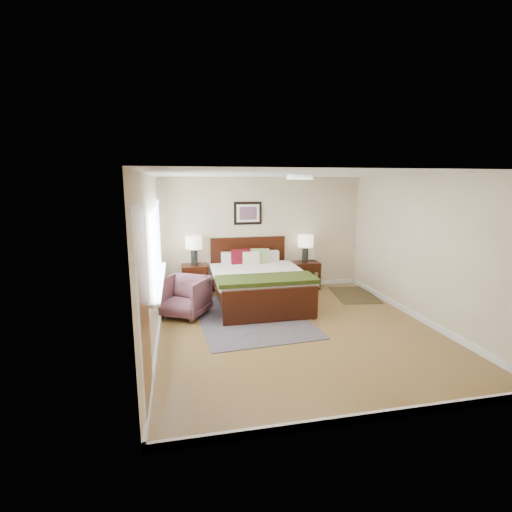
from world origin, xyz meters
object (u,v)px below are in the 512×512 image
object	(u,v)px
lamp_left	(194,245)
rug_persian	(251,316)
nightstand_left	(195,271)
lamp_right	(306,243)
bed	(258,277)
armchair	(184,297)
nightstand_right	(305,273)

from	to	relation	value
lamp_left	rug_persian	size ratio (longest dim) A/B	0.23
nightstand_left	lamp_left	bearing A→B (deg)	90.00
lamp_right	lamp_left	bearing A→B (deg)	180.00
bed	nightstand_left	world-z (taller)	bed
armchair	nightstand_left	bearing A→B (deg)	108.79
lamp_right	rug_persian	world-z (taller)	lamp_right
nightstand_left	nightstand_right	size ratio (longest dim) A/B	1.07
lamp_left	nightstand_left	bearing A→B (deg)	-90.00
nightstand_left	lamp_right	bearing A→B (deg)	0.51
armchair	rug_persian	bearing A→B (deg)	16.19
bed	lamp_right	size ratio (longest dim) A/B	3.57
nightstand_right	lamp_left	world-z (taller)	lamp_left
lamp_left	armchair	bearing A→B (deg)	-101.25
nightstand_right	armchair	world-z (taller)	armchair
nightstand_right	rug_persian	size ratio (longest dim) A/B	0.24
bed	rug_persian	world-z (taller)	bed
nightstand_left	lamp_left	size ratio (longest dim) A/B	1.08
nightstand_left	nightstand_right	xyz separation A→B (m)	(2.48, 0.01, -0.16)
nightstand_right	lamp_left	bearing A→B (deg)	179.71
bed	nightstand_right	size ratio (longest dim) A/B	3.54
lamp_left	rug_persian	world-z (taller)	lamp_left
nightstand_right	rug_persian	world-z (taller)	nightstand_right
nightstand_left	armchair	distance (m)	1.28
nightstand_right	lamp_left	distance (m)	2.58
lamp_left	lamp_right	distance (m)	2.48
bed	lamp_left	xyz separation A→B (m)	(-1.20, 0.84, 0.55)
nightstand_left	bed	bearing A→B (deg)	-34.42
armchair	lamp_left	bearing A→B (deg)	108.99
bed	lamp_left	distance (m)	1.56
nightstand_left	rug_persian	bearing A→B (deg)	-59.26
bed	nightstand_left	size ratio (longest dim) A/B	3.32
bed	armchair	xyz separation A→B (m)	(-1.45, -0.42, -0.18)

